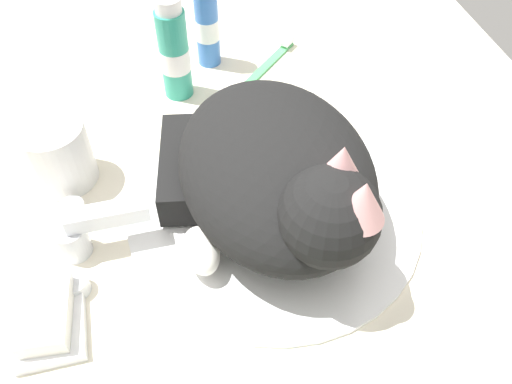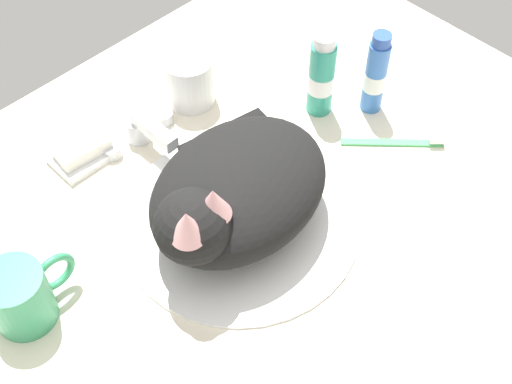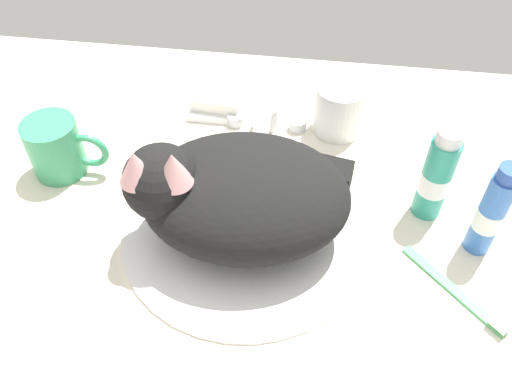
{
  "view_description": "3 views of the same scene",
  "coord_description": "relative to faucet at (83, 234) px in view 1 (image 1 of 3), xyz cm",
  "views": [
    {
      "loc": [
        -36.48,
        11.08,
        47.43
      ],
      "look_at": [
        -0.04,
        2.07,
        4.1
      ],
      "focal_mm": 38.12,
      "sensor_mm": 36.0,
      "label": 1
    },
    {
      "loc": [
        -37.76,
        -41.22,
        76.55
      ],
      "look_at": [
        1.53,
        -1.49,
        6.36
      ],
      "focal_mm": 49.16,
      "sensor_mm": 36.0,
      "label": 2
    },
    {
      "loc": [
        7.37,
        -44.55,
        56.02
      ],
      "look_at": [
        1.18,
        0.79,
        7.02
      ],
      "focal_mm": 38.35,
      "sensor_mm": 36.0,
      "label": 3
    }
  ],
  "objects": [
    {
      "name": "faucet",
      "position": [
        0.0,
        0.0,
        0.0
      ],
      "size": [
        12.62,
        10.18,
        5.79
      ],
      "color": "silver",
      "rests_on": "ground_plane"
    },
    {
      "name": "toothbrush",
      "position": [
        26.49,
        -26.6,
        -2.0
      ],
      "size": [
        11.46,
        11.79,
        1.6
      ],
      "color": "#4CB266",
      "rests_on": "ground_plane"
    },
    {
      "name": "soap_dish",
      "position": [
        -8.18,
        3.76,
        -1.91
      ],
      "size": [
        9.0,
        6.4,
        1.2
      ],
      "primitive_type": "cube",
      "color": "white",
      "rests_on": "ground_plane"
    },
    {
      "name": "mouthwash_bottle",
      "position": [
        29.53,
        -18.68,
        3.99
      ],
      "size": [
        3.32,
        3.32,
        13.96
      ],
      "color": "#3870C6",
      "rests_on": "ground_plane"
    },
    {
      "name": "rinse_cup",
      "position": [
        11.0,
        2.06,
        1.49
      ],
      "size": [
        7.6,
        7.6,
        8.01
      ],
      "color": "white",
      "rests_on": "ground_plane"
    },
    {
      "name": "ground_plane",
      "position": [
        0.0,
        -20.39,
        -4.01
      ],
      "size": [
        110.0,
        82.5,
        3.0
      ],
      "primitive_type": "cube",
      "color": "silver"
    },
    {
      "name": "soap_bar",
      "position": [
        -8.18,
        3.76,
        -0.29
      ],
      "size": [
        7.95,
        5.16,
        2.04
      ],
      "primitive_type": "cube",
      "rotation": [
        0.0,
        0.0,
        -0.09
      ],
      "color": "white",
      "rests_on": "soap_dish"
    },
    {
      "name": "cat",
      "position": [
        -1.23,
        -20.35,
        4.81
      ],
      "size": [
        28.04,
        23.22,
        15.4
      ],
      "color": "black",
      "rests_on": "sink_basin"
    },
    {
      "name": "sink_basin",
      "position": [
        0.0,
        -20.39,
        -2.05
      ],
      "size": [
        32.44,
        32.44,
        0.93
      ],
      "primitive_type": "cylinder",
      "color": "white",
      "rests_on": "ground_plane"
    },
    {
      "name": "toothpaste_bottle",
      "position": [
        23.55,
        -13.31,
        4.05
      ],
      "size": [
        3.94,
        3.94,
        14.08
      ],
      "color": "teal",
      "rests_on": "ground_plane"
    }
  ]
}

